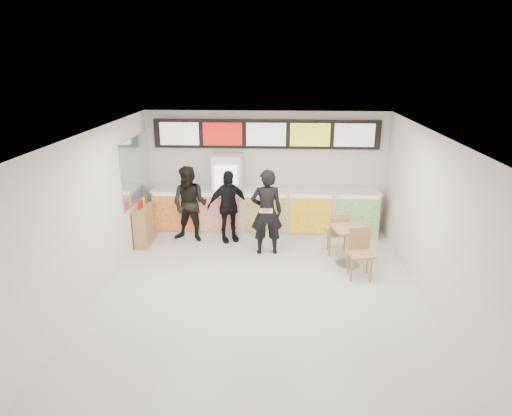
# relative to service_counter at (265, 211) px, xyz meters

# --- Properties ---
(floor) EXTENTS (7.00, 7.00, 0.00)m
(floor) POSITION_rel_service_counter_xyz_m (-0.00, -3.09, -0.57)
(floor) COLOR beige
(floor) RESTS_ON ground
(ceiling) EXTENTS (7.00, 7.00, 0.00)m
(ceiling) POSITION_rel_service_counter_xyz_m (-0.00, -3.09, 2.43)
(ceiling) COLOR white
(ceiling) RESTS_ON wall_back
(wall_back) EXTENTS (6.00, 0.00, 6.00)m
(wall_back) POSITION_rel_service_counter_xyz_m (-0.00, 0.41, 0.93)
(wall_back) COLOR silver
(wall_back) RESTS_ON floor
(wall_left) EXTENTS (0.00, 7.00, 7.00)m
(wall_left) POSITION_rel_service_counter_xyz_m (-3.00, -3.09, 0.93)
(wall_left) COLOR silver
(wall_left) RESTS_ON floor
(wall_right) EXTENTS (0.00, 7.00, 7.00)m
(wall_right) POSITION_rel_service_counter_xyz_m (3.00, -3.09, 0.93)
(wall_right) COLOR silver
(wall_right) RESTS_ON floor
(service_counter) EXTENTS (5.56, 0.77, 1.14)m
(service_counter) POSITION_rel_service_counter_xyz_m (0.00, 0.00, 0.00)
(service_counter) COLOR silver
(service_counter) RESTS_ON floor
(menu_board) EXTENTS (5.50, 0.14, 0.70)m
(menu_board) POSITION_rel_service_counter_xyz_m (0.00, 0.32, 1.88)
(menu_board) COLOR black
(menu_board) RESTS_ON wall_back
(drinks_fridge) EXTENTS (0.70, 0.67, 2.00)m
(drinks_fridge) POSITION_rel_service_counter_xyz_m (-0.93, 0.02, 0.43)
(drinks_fridge) COLOR white
(drinks_fridge) RESTS_ON floor
(mirror_panel) EXTENTS (0.01, 2.00, 1.50)m
(mirror_panel) POSITION_rel_service_counter_xyz_m (-2.99, -0.64, 1.18)
(mirror_panel) COLOR #B2B7BF
(mirror_panel) RESTS_ON wall_left
(customer_main) EXTENTS (0.76, 0.55, 1.94)m
(customer_main) POSITION_rel_service_counter_xyz_m (0.07, -1.23, 0.40)
(customer_main) COLOR black
(customer_main) RESTS_ON floor
(customer_left) EXTENTS (1.01, 0.86, 1.82)m
(customer_left) POSITION_rel_service_counter_xyz_m (-1.77, -0.58, 0.34)
(customer_left) COLOR black
(customer_left) RESTS_ON floor
(customer_mid) EXTENTS (1.10, 0.81, 1.74)m
(customer_mid) POSITION_rel_service_counter_xyz_m (-0.87, -0.54, 0.30)
(customer_mid) COLOR black
(customer_mid) RESTS_ON floor
(pizza_slice) EXTENTS (0.36, 0.36, 0.02)m
(pizza_slice) POSITION_rel_service_counter_xyz_m (0.07, -1.68, 0.58)
(pizza_slice) COLOR beige
(pizza_slice) RESTS_ON customer_main
(cafe_table) EXTENTS (0.88, 1.76, 1.00)m
(cafe_table) POSITION_rel_service_counter_xyz_m (1.82, -1.76, 0.01)
(cafe_table) COLOR #B28051
(cafe_table) RESTS_ON floor
(condiment_ledge) EXTENTS (0.33, 0.83, 1.10)m
(condiment_ledge) POSITION_rel_service_counter_xyz_m (-2.82, -0.86, -0.10)
(condiment_ledge) COLOR #B28051
(condiment_ledge) RESTS_ON floor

